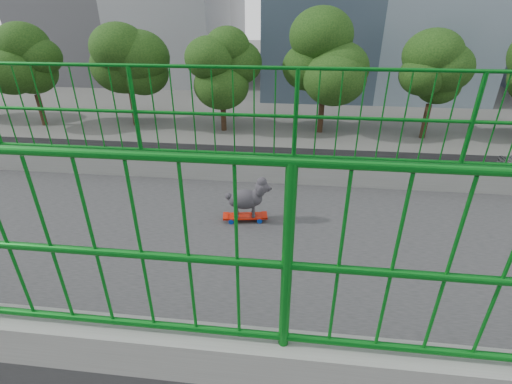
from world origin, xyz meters
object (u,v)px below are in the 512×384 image
object	(u,v)px
car_3	(35,162)
skateboard	(245,217)
poodle	(247,198)
car_1	(495,253)
car_5	(163,285)

from	to	relation	value
car_3	skateboard	bearing A→B (deg)	-135.04
skateboard	car_3	world-z (taller)	skateboard
poodle	car_1	distance (m)	13.78
car_1	car_5	distance (m)	12.41
car_3	car_5	distance (m)	15.01
car_1	car_5	xyz separation A→B (m)	(3.20, -11.99, 0.02)
skateboard	car_5	bearing A→B (deg)	-155.90
car_5	car_1	bearing A→B (deg)	104.94
skateboard	poodle	xyz separation A→B (m)	(-0.00, 0.02, 0.23)
poodle	car_3	world-z (taller)	poodle
poodle	car_5	bearing A→B (deg)	-155.70
skateboard	car_5	xyz separation A→B (m)	(-5.64, -3.68, -6.33)
skateboard	car_1	world-z (taller)	skateboard
poodle	car_5	world-z (taller)	poodle
car_1	car_3	distance (m)	24.38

